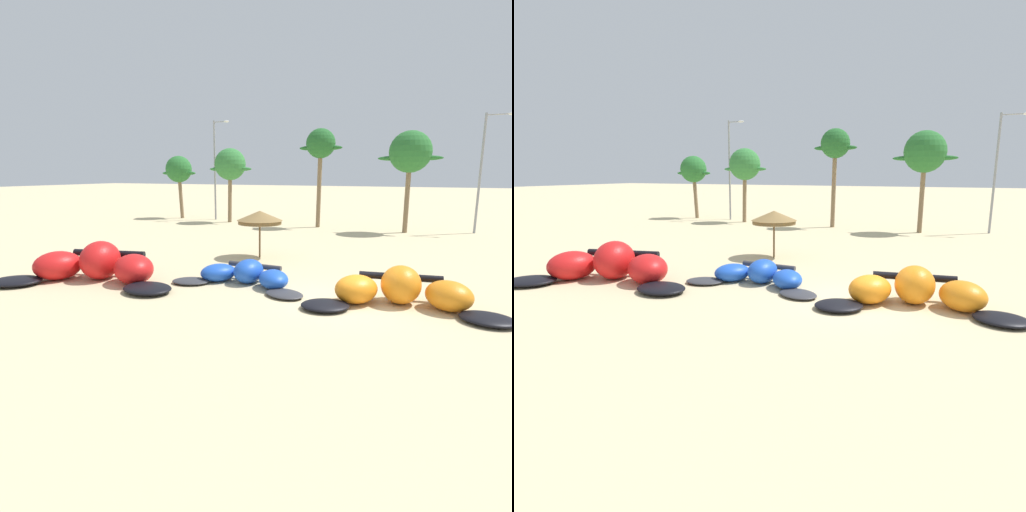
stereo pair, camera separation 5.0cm
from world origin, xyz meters
The scene contains 11 objects.
ground_plane centered at (0.00, 0.00, 0.00)m, with size 260.00×260.00×0.00m, color beige.
kite_far_left centered at (-10.36, -1.27, 0.64)m, with size 8.10×4.76×1.67m.
kite_left centered at (-4.27, 0.87, 0.38)m, with size 6.15×2.95×1.00m.
kite_left_of_center centered at (1.93, 0.48, 0.52)m, with size 6.98×3.69×1.36m.
beach_umbrella_near_van centered at (-5.96, 6.27, 2.21)m, with size 2.49×2.49×2.57m.
palm_leftmost centered at (-21.52, 21.50, 4.84)m, with size 3.96×2.64×6.26m.
palm_left centered at (-15.06, 20.33, 5.26)m, with size 4.34×2.89×6.79m.
palm_left_of_gap centered at (-6.50, 20.11, 6.74)m, with size 3.63×2.42×8.17m.
palm_center_left centered at (0.55, 19.65, 6.04)m, with size 4.69×3.13×7.69m.
lamppost_west centered at (-17.34, 21.73, 5.27)m, with size 1.70×0.24×9.47m.
lamppost_west_center centered at (5.66, 21.52, 5.00)m, with size 2.00×0.24×8.89m.
Camera 1 is at (2.94, -14.20, 4.59)m, focal length 28.97 mm.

